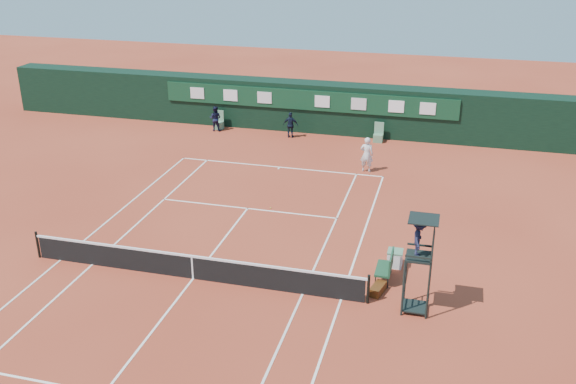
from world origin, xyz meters
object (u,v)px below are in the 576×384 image
object	(u,v)px
player	(367,155)
player_bench	(387,266)
tennis_net	(192,267)
umpire_chair	(420,245)
cooler	(395,258)

from	to	relation	value
player	player_bench	bearing A→B (deg)	104.88
tennis_net	player_bench	world-z (taller)	same
umpire_chair	player	xyz separation A→B (m)	(-3.45, 12.48, -1.53)
player	cooler	bearing A→B (deg)	107.28
player_bench	player	size ratio (longest dim) A/B	0.65
tennis_net	player_bench	distance (m)	7.04
umpire_chair	player_bench	distance (m)	2.79
tennis_net	player_bench	size ratio (longest dim) A/B	10.75
tennis_net	cooler	distance (m)	7.57
player_bench	player	bearing A→B (deg)	102.14
tennis_net	player	size ratio (longest dim) A/B	6.94
umpire_chair	player_bench	xyz separation A→B (m)	(-1.14, 1.74, -1.86)
tennis_net	player_bench	xyz separation A→B (m)	(6.83, 1.70, 0.09)
umpire_chair	player_bench	world-z (taller)	umpire_chair
cooler	player	world-z (taller)	player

